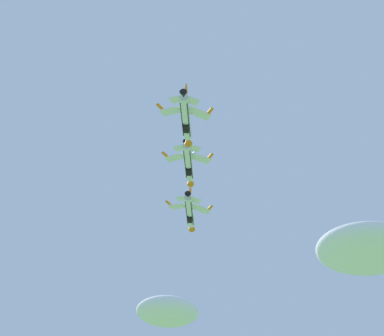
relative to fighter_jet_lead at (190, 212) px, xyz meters
name	(u,v)px	position (x,y,z in m)	size (l,w,h in m)	color
cloud_near_formation	(167,312)	(45.95, 248.97, 80.22)	(36.54, 29.37, 16.05)	white
cloud_high_distant	(368,249)	(159.13, 210.82, 115.26)	(62.80, 54.64, 23.34)	white
fighter_jet_lead	(190,212)	(0.00, 0.00, 0.00)	(10.25, 15.65, 4.39)	white
fighter_jet_left_wing	(188,163)	(-3.95, -15.24, 2.51)	(10.32, 15.65, 4.38)	white
fighter_jet_right_wing	(186,119)	(-8.31, -31.58, 1.14)	(10.26, 15.65, 4.39)	white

